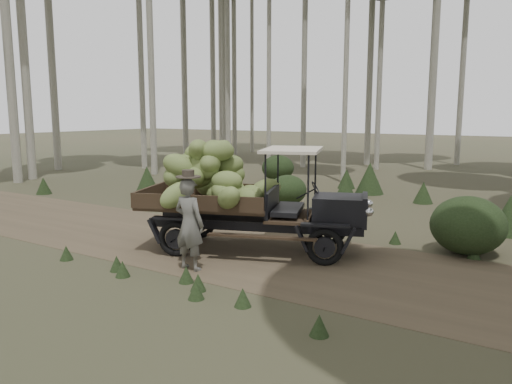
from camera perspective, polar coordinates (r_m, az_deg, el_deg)
ground at (r=11.27m, az=-5.19°, el=-6.17°), size 120.00×120.00×0.00m
dirt_track at (r=11.27m, az=-5.19°, el=-6.15°), size 70.00×4.00×0.01m
banana_truck at (r=10.65m, az=-2.92°, el=0.84°), size 5.05×3.33×2.48m
farmer at (r=9.46m, az=-7.64°, el=-3.54°), size 0.64×0.47×1.91m
undergrowth at (r=11.94m, az=9.13°, el=-2.73°), size 22.83×19.90×1.35m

